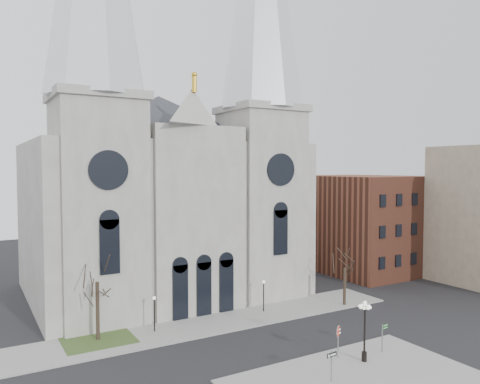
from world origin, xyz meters
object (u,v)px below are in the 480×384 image
globe_lamp (365,323)px  one_way_sign (331,361)px  street_name_sign (383,336)px  stop_sign (338,335)px

globe_lamp → one_way_sign: globe_lamp is taller
one_way_sign → street_name_sign: (7.16, 1.89, -0.10)m
globe_lamp → one_way_sign: 4.96m
globe_lamp → one_way_sign: bearing=-163.6°
street_name_sign → stop_sign: bearing=157.2°
one_way_sign → stop_sign: bearing=35.6°
stop_sign → one_way_sign: size_ratio=1.19×
street_name_sign → globe_lamp: bearing=-176.6°
one_way_sign → street_name_sign: size_ratio=0.94×
one_way_sign → street_name_sign: street_name_sign is taller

